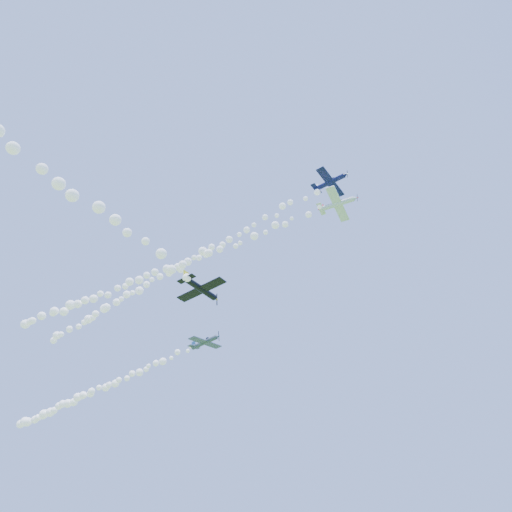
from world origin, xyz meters
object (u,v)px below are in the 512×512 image
Objects in this scene: plane_navy at (330,182)px; plane_black at (201,289)px; plane_white at (338,204)px; plane_grey at (205,342)px.

plane_navy is 0.83× the size of plane_black.
plane_white is 0.84× the size of plane_grey.
plane_white is at bearing -69.22° from plane_black.
plane_black is at bearing -165.48° from plane_white.
plane_grey is at bearing 160.72° from plane_navy.
plane_grey reaches higher than plane_black.
plane_navy is 0.81× the size of plane_grey.
plane_navy is 25.54m from plane_black.
plane_white is 4.36m from plane_navy.
plane_white is 23.47m from plane_black.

